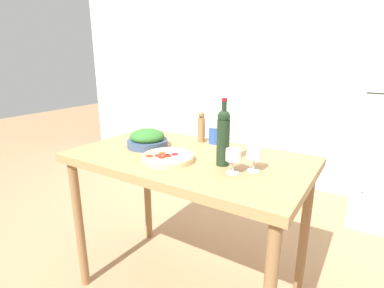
{
  "coord_description": "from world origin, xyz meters",
  "views": [
    {
      "loc": [
        0.9,
        -1.38,
        1.49
      ],
      "look_at": [
        0.0,
        0.04,
        1.0
      ],
      "focal_mm": 28.0,
      "sensor_mm": 36.0,
      "label": 1
    }
  ],
  "objects_px": {
    "pepper_mill": "(201,128)",
    "homemade_pizza": "(168,157)",
    "salad_bowl": "(147,139)",
    "salt_canister": "(215,134)",
    "wine_glass_near": "(233,156)",
    "wine_glass_far": "(254,155)",
    "wine_bottle": "(223,136)"
  },
  "relations": [
    {
      "from": "wine_glass_far",
      "to": "salt_canister",
      "type": "xyz_separation_m",
      "value": [
        -0.4,
        0.34,
        -0.03
      ]
    },
    {
      "from": "wine_glass_near",
      "to": "wine_bottle",
      "type": "bearing_deg",
      "value": 140.39
    },
    {
      "from": "wine_bottle",
      "to": "wine_glass_near",
      "type": "relative_size",
      "value": 2.85
    },
    {
      "from": "wine_glass_far",
      "to": "pepper_mill",
      "type": "xyz_separation_m",
      "value": [
        -0.49,
        0.32,
        0.01
      ]
    },
    {
      "from": "salad_bowl",
      "to": "salt_canister",
      "type": "bearing_deg",
      "value": 42.83
    },
    {
      "from": "pepper_mill",
      "to": "salad_bowl",
      "type": "xyz_separation_m",
      "value": [
        -0.23,
        -0.28,
        -0.05
      ]
    },
    {
      "from": "wine_glass_near",
      "to": "salt_canister",
      "type": "distance_m",
      "value": 0.53
    },
    {
      "from": "wine_bottle",
      "to": "pepper_mill",
      "type": "distance_m",
      "value": 0.46
    },
    {
      "from": "wine_bottle",
      "to": "homemade_pizza",
      "type": "height_order",
      "value": "wine_bottle"
    },
    {
      "from": "wine_bottle",
      "to": "pepper_mill",
      "type": "height_order",
      "value": "wine_bottle"
    },
    {
      "from": "salad_bowl",
      "to": "homemade_pizza",
      "type": "xyz_separation_m",
      "value": [
        0.27,
        -0.14,
        -0.03
      ]
    },
    {
      "from": "salad_bowl",
      "to": "wine_glass_far",
      "type": "bearing_deg",
      "value": -3.31
    },
    {
      "from": "wine_glass_far",
      "to": "salad_bowl",
      "type": "xyz_separation_m",
      "value": [
        -0.72,
        0.04,
        -0.04
      ]
    },
    {
      "from": "wine_glass_near",
      "to": "salt_canister",
      "type": "relative_size",
      "value": 1.02
    },
    {
      "from": "wine_bottle",
      "to": "homemade_pizza",
      "type": "relative_size",
      "value": 1.23
    },
    {
      "from": "homemade_pizza",
      "to": "salt_canister",
      "type": "distance_m",
      "value": 0.45
    },
    {
      "from": "wine_bottle",
      "to": "salt_canister",
      "type": "height_order",
      "value": "wine_bottle"
    },
    {
      "from": "salad_bowl",
      "to": "salt_canister",
      "type": "height_order",
      "value": "salt_canister"
    },
    {
      "from": "wine_bottle",
      "to": "wine_glass_near",
      "type": "height_order",
      "value": "wine_bottle"
    },
    {
      "from": "salad_bowl",
      "to": "salt_canister",
      "type": "xyz_separation_m",
      "value": [
        0.32,
        0.3,
        0.01
      ]
    },
    {
      "from": "wine_bottle",
      "to": "wine_glass_far",
      "type": "bearing_deg",
      "value": 0.12
    },
    {
      "from": "wine_glass_near",
      "to": "pepper_mill",
      "type": "bearing_deg",
      "value": 136.03
    },
    {
      "from": "wine_bottle",
      "to": "homemade_pizza",
      "type": "xyz_separation_m",
      "value": [
        -0.28,
        -0.1,
        -0.14
      ]
    },
    {
      "from": "pepper_mill",
      "to": "homemade_pizza",
      "type": "bearing_deg",
      "value": -84.7
    },
    {
      "from": "salad_bowl",
      "to": "pepper_mill",
      "type": "bearing_deg",
      "value": 51.13
    },
    {
      "from": "homemade_pizza",
      "to": "pepper_mill",
      "type": "bearing_deg",
      "value": 95.3
    },
    {
      "from": "homemade_pizza",
      "to": "salt_canister",
      "type": "bearing_deg",
      "value": 83.05
    },
    {
      "from": "wine_bottle",
      "to": "homemade_pizza",
      "type": "distance_m",
      "value": 0.33
    },
    {
      "from": "salad_bowl",
      "to": "homemade_pizza",
      "type": "height_order",
      "value": "salad_bowl"
    },
    {
      "from": "homemade_pizza",
      "to": "wine_glass_near",
      "type": "bearing_deg",
      "value": 3.16
    },
    {
      "from": "wine_glass_near",
      "to": "pepper_mill",
      "type": "distance_m",
      "value": 0.58
    },
    {
      "from": "pepper_mill",
      "to": "homemade_pizza",
      "type": "relative_size",
      "value": 0.71
    }
  ]
}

